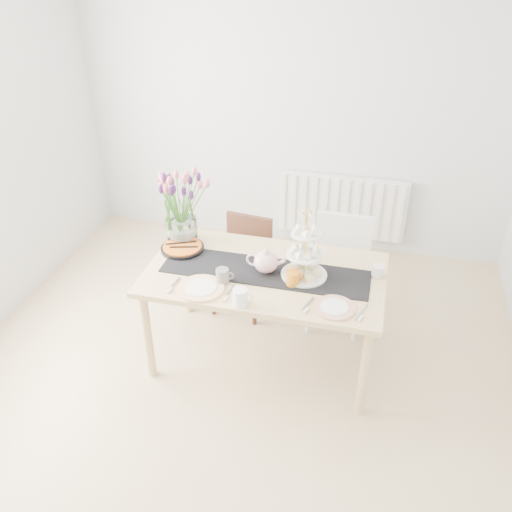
% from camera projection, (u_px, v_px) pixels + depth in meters
% --- Properties ---
extents(room_shell, '(4.50, 4.50, 4.50)m').
position_uv_depth(room_shell, '(219.00, 233.00, 2.98)').
color(room_shell, tan).
rests_on(room_shell, ground).
extents(radiator, '(1.20, 0.08, 0.60)m').
position_uv_depth(radiator, '(342.00, 206.00, 5.13)').
color(radiator, white).
rests_on(radiator, room_shell).
extents(dining_table, '(1.60, 0.90, 0.75)m').
position_uv_depth(dining_table, '(265.00, 281.00, 3.68)').
color(dining_table, tan).
rests_on(dining_table, ground).
extents(chair_brown, '(0.44, 0.44, 0.77)m').
position_uv_depth(chair_brown, '(245.00, 257.00, 4.38)').
color(chair_brown, '#351A13').
rests_on(chair_brown, ground).
extents(chair_white, '(0.44, 0.44, 0.88)m').
position_uv_depth(chair_white, '(340.00, 263.00, 4.18)').
color(chair_white, white).
rests_on(chair_white, ground).
extents(table_runner, '(1.40, 0.35, 0.01)m').
position_uv_depth(table_runner, '(265.00, 271.00, 3.64)').
color(table_runner, black).
rests_on(table_runner, dining_table).
extents(tulip_vase, '(0.65, 0.65, 0.56)m').
position_uv_depth(tulip_vase, '(179.00, 197.00, 3.81)').
color(tulip_vase, silver).
rests_on(tulip_vase, dining_table).
extents(cake_stand, '(0.31, 0.31, 0.45)m').
position_uv_depth(cake_stand, '(305.00, 260.00, 3.53)').
color(cake_stand, gold).
rests_on(cake_stand, dining_table).
extents(teapot, '(0.27, 0.23, 0.17)m').
position_uv_depth(teapot, '(266.00, 262.00, 3.60)').
color(teapot, silver).
rests_on(teapot, dining_table).
extents(cream_jug, '(0.10, 0.10, 0.08)m').
position_uv_depth(cream_jug, '(378.00, 271.00, 3.58)').
color(cream_jug, silver).
rests_on(cream_jug, dining_table).
extents(tart_tin, '(0.31, 0.31, 0.04)m').
position_uv_depth(tart_tin, '(182.00, 248.00, 3.87)').
color(tart_tin, black).
rests_on(tart_tin, dining_table).
extents(mug_grey, '(0.11, 0.11, 0.10)m').
position_uv_depth(mug_grey, '(222.00, 276.00, 3.51)').
color(mug_grey, slate).
rests_on(mug_grey, dining_table).
extents(mug_white, '(0.11, 0.11, 0.11)m').
position_uv_depth(mug_white, '(240.00, 297.00, 3.31)').
color(mug_white, white).
rests_on(mug_white, dining_table).
extents(mug_orange, '(0.12, 0.12, 0.10)m').
position_uv_depth(mug_orange, '(293.00, 279.00, 3.49)').
color(mug_orange, orange).
rests_on(mug_orange, dining_table).
extents(plate_left, '(0.34, 0.34, 0.02)m').
position_uv_depth(plate_left, '(201.00, 288.00, 3.47)').
color(plate_left, silver).
rests_on(plate_left, dining_table).
extents(plate_right, '(0.32, 0.32, 0.01)m').
position_uv_depth(plate_right, '(334.00, 308.00, 3.30)').
color(plate_right, silver).
rests_on(plate_right, dining_table).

